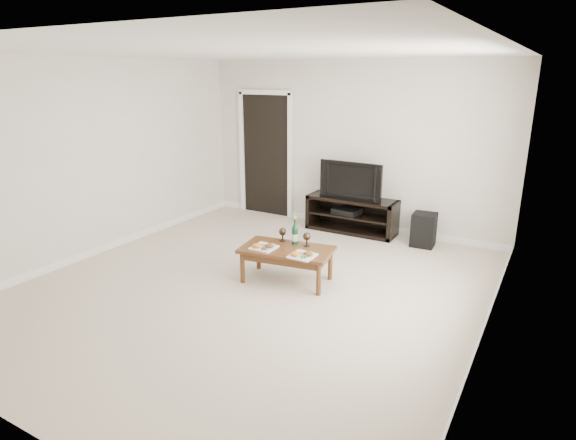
# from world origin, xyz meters

# --- Properties ---
(floor) EXTENTS (5.50, 5.50, 0.00)m
(floor) POSITION_xyz_m (0.00, 0.00, 0.00)
(floor) COLOR beige
(floor) RESTS_ON ground
(back_wall) EXTENTS (5.00, 0.04, 2.60)m
(back_wall) POSITION_xyz_m (0.00, 2.77, 1.30)
(back_wall) COLOR silver
(back_wall) RESTS_ON ground
(ceiling) EXTENTS (5.00, 5.50, 0.04)m
(ceiling) POSITION_xyz_m (0.00, 0.00, 2.62)
(ceiling) COLOR white
(ceiling) RESTS_ON back_wall
(doorway) EXTENTS (0.90, 0.02, 2.05)m
(doorway) POSITION_xyz_m (-1.55, 2.73, 1.02)
(doorway) COLOR black
(doorway) RESTS_ON ground
(media_console) EXTENTS (1.40, 0.45, 0.55)m
(media_console) POSITION_xyz_m (0.17, 2.50, 0.28)
(media_console) COLOR black
(media_console) RESTS_ON ground
(television) EXTENTS (1.00, 0.16, 0.58)m
(television) POSITION_xyz_m (0.17, 2.50, 0.84)
(television) COLOR black
(television) RESTS_ON media_console
(av_receiver) EXTENTS (0.44, 0.35, 0.08)m
(av_receiver) POSITION_xyz_m (0.09, 2.48, 0.33)
(av_receiver) COLOR black
(av_receiver) RESTS_ON media_console
(subwoofer) EXTENTS (0.34, 0.34, 0.48)m
(subwoofer) POSITION_xyz_m (1.32, 2.41, 0.24)
(subwoofer) COLOR black
(subwoofer) RESTS_ON ground
(coffee_table) EXTENTS (1.14, 0.74, 0.42)m
(coffee_table) POSITION_xyz_m (0.24, 0.36, 0.21)
(coffee_table) COLOR #522C16
(coffee_table) RESTS_ON ground
(plate_left) EXTENTS (0.27, 0.27, 0.07)m
(plate_left) POSITION_xyz_m (0.01, 0.22, 0.45)
(plate_left) COLOR white
(plate_left) RESTS_ON coffee_table
(plate_right) EXTENTS (0.27, 0.27, 0.07)m
(plate_right) POSITION_xyz_m (0.53, 0.21, 0.45)
(plate_right) COLOR white
(plate_right) RESTS_ON coffee_table
(wine_bottle) EXTENTS (0.07, 0.07, 0.35)m
(wine_bottle) POSITION_xyz_m (0.25, 0.53, 0.59)
(wine_bottle) COLOR #103A1F
(wine_bottle) RESTS_ON coffee_table
(goblet_left) EXTENTS (0.09, 0.09, 0.17)m
(goblet_left) POSITION_xyz_m (0.07, 0.55, 0.51)
(goblet_left) COLOR #332A1C
(goblet_left) RESTS_ON coffee_table
(goblet_right) EXTENTS (0.09, 0.09, 0.17)m
(goblet_right) POSITION_xyz_m (0.41, 0.54, 0.51)
(goblet_right) COLOR #332A1C
(goblet_right) RESTS_ON coffee_table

